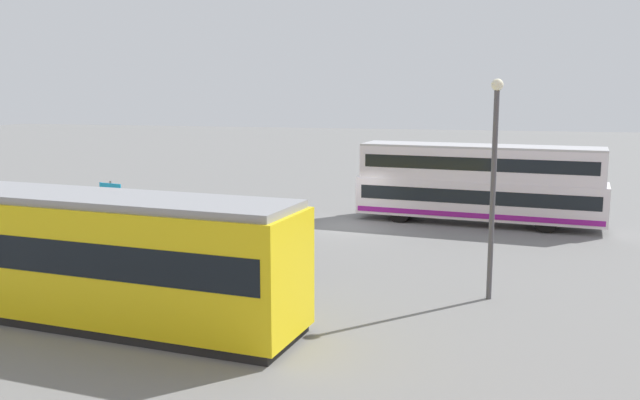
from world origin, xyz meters
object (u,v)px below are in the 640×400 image
at_px(info_sign, 111,196).
at_px(tram_yellow, 73,254).
at_px(pedestrian_crossing, 299,246).
at_px(double_decker_bus, 479,184).
at_px(street_lamp, 494,172).
at_px(pedestrian_near_railing, 190,218).

bearing_deg(info_sign, tram_yellow, 116.50).
xyz_separation_m(pedestrian_crossing, info_sign, (10.02, -4.39, 0.70)).
xyz_separation_m(double_decker_bus, street_lamp, (-0.69, 12.07, 1.97)).
xyz_separation_m(pedestrian_crossing, street_lamp, (-6.49, 1.56, 2.97)).
bearing_deg(tram_yellow, street_lamp, -157.33).
height_order(double_decker_bus, street_lamp, street_lamp).
height_order(pedestrian_near_railing, street_lamp, street_lamp).
distance_m(pedestrian_crossing, street_lamp, 7.30).
bearing_deg(pedestrian_crossing, info_sign, -23.64).
xyz_separation_m(double_decker_bus, pedestrian_near_railing, (11.54, 7.10, -0.89)).
distance_m(pedestrian_near_railing, pedestrian_crossing, 6.68).
height_order(pedestrian_crossing, street_lamp, street_lamp).
relative_size(pedestrian_near_railing, pedestrian_crossing, 1.10).
bearing_deg(double_decker_bus, street_lamp, 93.27).
relative_size(double_decker_bus, street_lamp, 1.76).
bearing_deg(tram_yellow, pedestrian_near_railing, -83.96).
distance_m(info_sign, street_lamp, 17.70).
relative_size(info_sign, street_lamp, 0.35).
bearing_deg(info_sign, street_lamp, 160.18).
relative_size(double_decker_bus, pedestrian_near_railing, 6.52).
xyz_separation_m(tram_yellow, pedestrian_crossing, (-4.72, -6.24, -0.91)).
height_order(pedestrian_near_railing, info_sign, info_sign).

